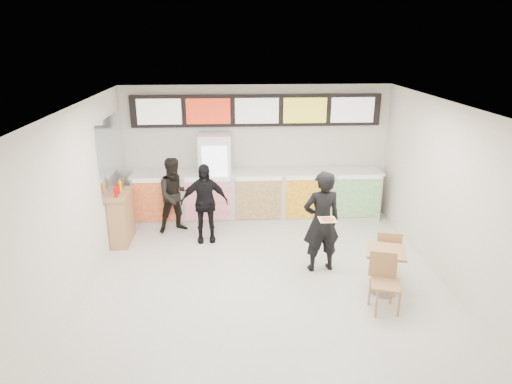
{
  "coord_description": "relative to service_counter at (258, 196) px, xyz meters",
  "views": [
    {
      "loc": [
        -0.6,
        -6.63,
        4.0
      ],
      "look_at": [
        -0.14,
        1.2,
        1.31
      ],
      "focal_mm": 32.0,
      "sensor_mm": 36.0,
      "label": 1
    }
  ],
  "objects": [
    {
      "name": "mirror_panel",
      "position": [
        -2.99,
        -0.64,
        1.18
      ],
      "size": [
        0.01,
        2.0,
        1.5
      ],
      "primitive_type": "cube",
      "color": "#B2B7BF",
      "rests_on": "wall_left"
    },
    {
      "name": "wall_back",
      "position": [
        -0.0,
        0.41,
        0.93
      ],
      "size": [
        6.0,
        0.0,
        6.0
      ],
      "primitive_type": "plane",
      "rotation": [
        1.57,
        0.0,
        0.0
      ],
      "color": "silver",
      "rests_on": "floor"
    },
    {
      "name": "wall_right",
      "position": [
        3.0,
        -3.09,
        0.93
      ],
      "size": [
        0.0,
        7.0,
        7.0
      ],
      "primitive_type": "plane",
      "rotation": [
        1.57,
        0.0,
        -1.57
      ],
      "color": "silver",
      "rests_on": "floor"
    },
    {
      "name": "service_counter",
      "position": [
        0.0,
        0.0,
        0.0
      ],
      "size": [
        5.56,
        0.77,
        1.14
      ],
      "color": "silver",
      "rests_on": "floor"
    },
    {
      "name": "drinks_fridge",
      "position": [
        -0.93,
        0.02,
        0.43
      ],
      "size": [
        0.7,
        0.67,
        2.0
      ],
      "color": "white",
      "rests_on": "floor"
    },
    {
      "name": "wall_left",
      "position": [
        -3.0,
        -3.09,
        0.93
      ],
      "size": [
        0.0,
        7.0,
        7.0
      ],
      "primitive_type": "plane",
      "rotation": [
        1.57,
        0.0,
        1.57
      ],
      "color": "silver",
      "rests_on": "floor"
    },
    {
      "name": "condiment_ledge",
      "position": [
        -2.82,
        -1.02,
        -0.04
      ],
      "size": [
        0.38,
        0.93,
        1.24
      ],
      "color": "tan",
      "rests_on": "floor"
    },
    {
      "name": "floor",
      "position": [
        -0.0,
        -3.09,
        -0.57
      ],
      "size": [
        7.0,
        7.0,
        0.0
      ],
      "primitive_type": "plane",
      "color": "beige",
      "rests_on": "ground"
    },
    {
      "name": "customer_left",
      "position": [
        -1.78,
        -0.54,
        0.24
      ],
      "size": [
        0.96,
        0.86,
        1.62
      ],
      "primitive_type": "imported",
      "rotation": [
        0.0,
        0.0,
        0.37
      ],
      "color": "black",
      "rests_on": "floor"
    },
    {
      "name": "cafe_table",
      "position": [
        1.87,
        -3.27,
        -0.05
      ],
      "size": [
        0.86,
        1.6,
        0.9
      ],
      "rotation": [
        0.0,
        0.0,
        -0.3
      ],
      "color": "tan",
      "rests_on": "floor"
    },
    {
      "name": "ceiling",
      "position": [
        -0.0,
        -3.09,
        2.43
      ],
      "size": [
        7.0,
        7.0,
        0.0
      ],
      "primitive_type": "plane",
      "rotation": [
        3.14,
        0.0,
        0.0
      ],
      "color": "white",
      "rests_on": "wall_back"
    },
    {
      "name": "customer_main",
      "position": [
        0.97,
        -2.43,
        0.35
      ],
      "size": [
        0.74,
        0.54,
        1.85
      ],
      "primitive_type": "imported",
      "rotation": [
        0.0,
        0.0,
        3.3
      ],
      "color": "black",
      "rests_on": "floor"
    },
    {
      "name": "pizza_slice",
      "position": [
        0.97,
        -2.88,
        0.58
      ],
      "size": [
        0.36,
        0.36,
        0.02
      ],
      "color": "beige",
      "rests_on": "customer_main"
    },
    {
      "name": "customer_mid",
      "position": [
        -1.14,
        -1.07,
        0.24
      ],
      "size": [
        0.98,
        0.46,
        1.63
      ],
      "primitive_type": "imported",
      "rotation": [
        0.0,
        0.0,
        0.06
      ],
      "color": "black",
      "rests_on": "floor"
    },
    {
      "name": "menu_board",
      "position": [
        0.0,
        0.32,
        1.88
      ],
      "size": [
        5.5,
        0.14,
        0.7
      ],
      "color": "black",
      "rests_on": "wall_back"
    }
  ]
}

